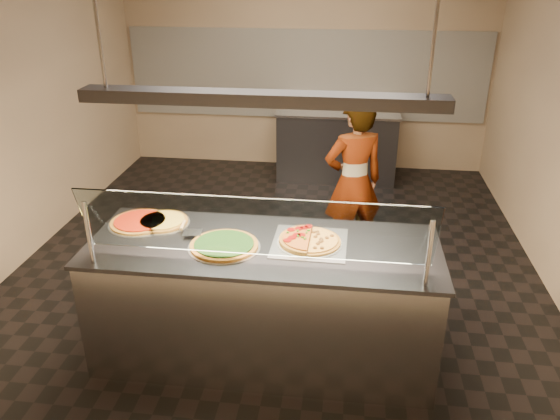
# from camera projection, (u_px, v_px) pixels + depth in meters

# --- Properties ---
(ground) EXTENTS (5.00, 6.00, 0.02)m
(ground) POSITION_uv_depth(u_px,v_px,m) (276.00, 267.00, 5.34)
(ground) COLOR black
(ground) RESTS_ON ground
(wall_back) EXTENTS (5.00, 0.02, 3.00)m
(wall_back) POSITION_uv_depth(u_px,v_px,m) (306.00, 59.00, 7.42)
(wall_back) COLOR tan
(wall_back) RESTS_ON ground
(wall_front) EXTENTS (5.00, 0.02, 3.00)m
(wall_front) POSITION_uv_depth(u_px,v_px,m) (165.00, 329.00, 1.99)
(wall_front) COLOR tan
(wall_front) RESTS_ON ground
(wall_left) EXTENTS (0.02, 6.00, 3.00)m
(wall_left) POSITION_uv_depth(u_px,v_px,m) (5.00, 107.00, 5.00)
(wall_left) COLOR tan
(wall_left) RESTS_ON ground
(tile_band) EXTENTS (4.90, 0.02, 1.20)m
(tile_band) POSITION_uv_depth(u_px,v_px,m) (305.00, 75.00, 7.48)
(tile_band) COLOR silver
(tile_band) RESTS_ON wall_back
(serving_counter) EXTENTS (2.45, 0.94, 0.93)m
(serving_counter) POSITION_uv_depth(u_px,v_px,m) (264.00, 300.00, 3.98)
(serving_counter) COLOR #B7B7BC
(serving_counter) RESTS_ON ground
(sneeze_guard) EXTENTS (2.21, 0.18, 0.54)m
(sneeze_guard) POSITION_uv_depth(u_px,v_px,m) (254.00, 228.00, 3.36)
(sneeze_guard) COLOR #B7B7BC
(sneeze_guard) RESTS_ON serving_counter
(perforated_tray) EXTENTS (0.52, 0.52, 0.01)m
(perforated_tray) POSITION_uv_depth(u_px,v_px,m) (310.00, 242.00, 3.80)
(perforated_tray) COLOR silver
(perforated_tray) RESTS_ON serving_counter
(half_pizza_pepperoni) EXTENTS (0.22, 0.43, 0.05)m
(half_pizza_pepperoni) POSITION_uv_depth(u_px,v_px,m) (295.00, 238.00, 3.80)
(half_pizza_pepperoni) COLOR brown
(half_pizza_pepperoni) RESTS_ON perforated_tray
(half_pizza_sausage) EXTENTS (0.22, 0.43, 0.04)m
(half_pizza_sausage) POSITION_uv_depth(u_px,v_px,m) (324.00, 241.00, 3.78)
(half_pizza_sausage) COLOR brown
(half_pizza_sausage) RESTS_ON perforated_tray
(pizza_spinach) EXTENTS (0.50, 0.50, 0.03)m
(pizza_spinach) POSITION_uv_depth(u_px,v_px,m) (224.00, 245.00, 3.74)
(pizza_spinach) COLOR silver
(pizza_spinach) RESTS_ON serving_counter
(pizza_cheese) EXTENTS (0.41, 0.41, 0.03)m
(pizza_cheese) POSITION_uv_depth(u_px,v_px,m) (163.00, 221.00, 4.09)
(pizza_cheese) COLOR silver
(pizza_cheese) RESTS_ON serving_counter
(pizza_tomato) EXTENTS (0.47, 0.47, 0.03)m
(pizza_tomato) POSITION_uv_depth(u_px,v_px,m) (140.00, 221.00, 4.09)
(pizza_tomato) COLOR silver
(pizza_tomato) RESTS_ON serving_counter
(pizza_spatula) EXTENTS (0.19, 0.23, 0.02)m
(pizza_spatula) POSITION_uv_depth(u_px,v_px,m) (187.00, 228.00, 3.96)
(pizza_spatula) COLOR #B7B7BC
(pizza_spatula) RESTS_ON pizza_spinach
(prep_table) EXTENTS (1.60, 0.74, 0.93)m
(prep_table) POSITION_uv_depth(u_px,v_px,m) (337.00, 144.00, 7.38)
(prep_table) COLOR #3A3A3F
(prep_table) RESTS_ON ground
(worker) EXTENTS (0.69, 0.59, 1.61)m
(worker) POSITION_uv_depth(u_px,v_px,m) (353.00, 182.00, 5.17)
(worker) COLOR #35333C
(worker) RESTS_ON ground
(heat_lamp_housing) EXTENTS (2.30, 0.18, 0.08)m
(heat_lamp_housing) POSITION_uv_depth(u_px,v_px,m) (261.00, 98.00, 3.36)
(heat_lamp_housing) COLOR #3A3A3F
(heat_lamp_housing) RESTS_ON ceiling
(lamp_rod_left) EXTENTS (0.02, 0.02, 1.01)m
(lamp_rod_left) POSITION_uv_depth(u_px,v_px,m) (94.00, 3.00, 3.25)
(lamp_rod_left) COLOR #B7B7BC
(lamp_rod_left) RESTS_ON ceiling
(lamp_rod_right) EXTENTS (0.02, 0.02, 1.01)m
(lamp_rod_right) POSITION_uv_depth(u_px,v_px,m) (438.00, 6.00, 3.02)
(lamp_rod_right) COLOR #B7B7BC
(lamp_rod_right) RESTS_ON ceiling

